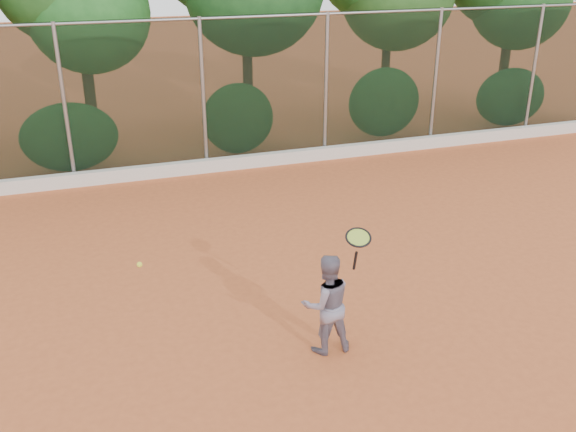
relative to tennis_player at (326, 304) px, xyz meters
name	(u,v)px	position (x,y,z in m)	size (l,w,h in m)	color
ground	(310,322)	(0.04, 0.66, -0.69)	(80.00, 80.00, 0.00)	#C95E2F
concrete_curb	(208,166)	(0.04, 7.48, -0.54)	(24.00, 0.20, 0.30)	silver
tennis_player	(326,304)	(0.00, 0.00, 0.00)	(0.68, 0.53, 1.39)	slate
chainlink_fence	(203,92)	(0.04, 7.66, 1.16)	(24.09, 0.09, 3.50)	black
tennis_racket	(358,240)	(0.32, -0.18, 0.95)	(0.40, 0.38, 0.59)	black
tennis_ball_in_flight	(139,265)	(-2.28, 0.34, 0.79)	(0.07, 0.07, 0.07)	yellow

